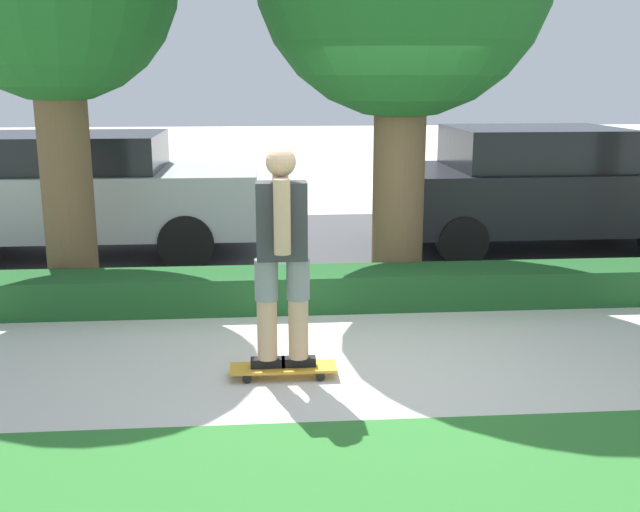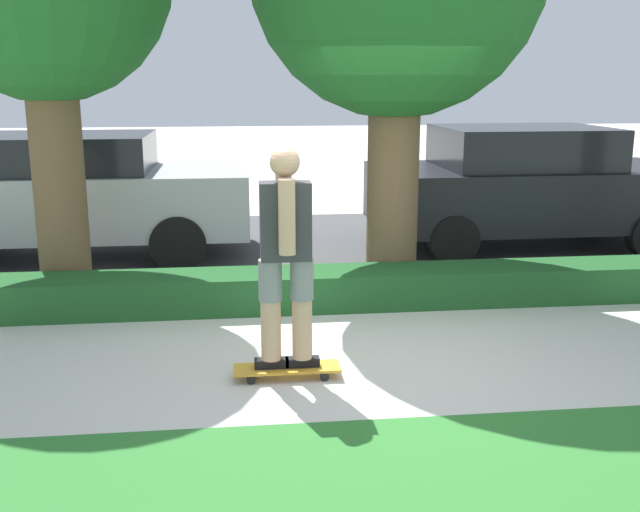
# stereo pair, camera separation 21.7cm
# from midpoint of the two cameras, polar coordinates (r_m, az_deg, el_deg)

# --- Properties ---
(ground_plane) EXTENTS (60.00, 60.00, 0.00)m
(ground_plane) POSITION_cam_midpoint_polar(r_m,az_deg,el_deg) (6.04, 1.82, -8.29)
(ground_plane) COLOR beige
(street_asphalt) EXTENTS (15.06, 5.00, 0.01)m
(street_asphalt) POSITION_cam_midpoint_polar(r_m,az_deg,el_deg) (10.03, -1.68, 0.60)
(street_asphalt) COLOR #474749
(street_asphalt) RESTS_ON ground_plane
(hedge_row) EXTENTS (15.06, 0.60, 0.36)m
(hedge_row) POSITION_cam_midpoint_polar(r_m,az_deg,el_deg) (7.48, 0.04, -2.47)
(hedge_row) COLOR #1E5123
(hedge_row) RESTS_ON ground_plane
(skateboard) EXTENTS (0.81, 0.24, 0.09)m
(skateboard) POSITION_cam_midpoint_polar(r_m,az_deg,el_deg) (5.78, -3.61, -8.58)
(skateboard) COLOR gold
(skateboard) RESTS_ON ground_plane
(skater_person) EXTENTS (0.50, 0.43, 1.67)m
(skater_person) POSITION_cam_midpoint_polar(r_m,az_deg,el_deg) (5.50, -3.75, 0.21)
(skater_person) COLOR black
(skater_person) RESTS_ON skateboard
(parked_car_front) EXTENTS (4.45, 1.97, 1.55)m
(parked_car_front) POSITION_cam_midpoint_polar(r_m,az_deg,el_deg) (9.97, -19.26, 4.55)
(parked_car_front) COLOR #B7B7BC
(parked_car_front) RESTS_ON ground_plane
(parked_car_middle) EXTENTS (4.16, 2.03, 1.60)m
(parked_car_middle) POSITION_cam_midpoint_polar(r_m,az_deg,el_deg) (10.41, 14.90, 5.21)
(parked_car_middle) COLOR black
(parked_car_middle) RESTS_ON ground_plane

